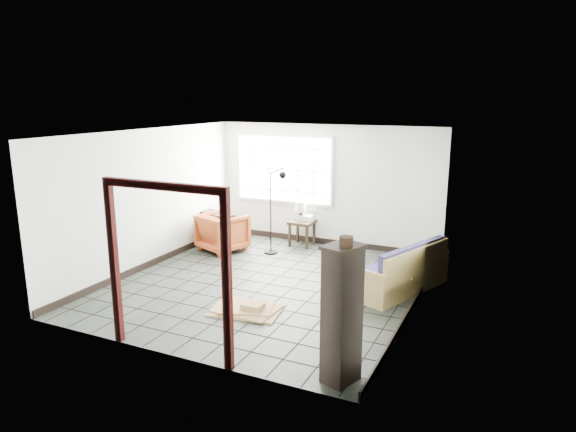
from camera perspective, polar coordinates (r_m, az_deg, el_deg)
The scene contains 15 objects.
ground at distance 8.97m, azimuth -2.14°, elevation -7.56°, with size 5.50×5.50×0.00m, color black.
room_shell at distance 8.55m, azimuth -2.15°, elevation 3.09°, with size 5.02×5.52×2.61m.
window_panel at distance 11.36m, azimuth -0.48°, elevation 5.22°, with size 2.32×0.08×1.52m.
doorway_trim at distance 6.38m, azimuth -13.40°, elevation -3.57°, with size 1.80×0.08×2.20m.
futon_sofa at distance 8.77m, azimuth 12.64°, elevation -6.28°, with size 1.34×2.01×0.83m.
armchair at distance 10.81m, azimuth -7.26°, elevation -1.59°, with size 0.85×0.79×0.87m, color brown.
side_table at distance 11.08m, azimuth 1.57°, elevation -1.03°, with size 0.51×0.51×0.55m.
table_lamp at distance 11.04m, azimuth 1.41°, elevation 0.95°, with size 0.32×0.32×0.41m.
projector at distance 11.10m, azimuth 1.88°, elevation -0.19°, with size 0.33×0.26×0.11m.
floor_lamp at distance 10.37m, azimuth -1.30°, elevation 0.86°, with size 0.55×0.36×1.80m.
console_shelf at distance 11.28m, azimuth -8.01°, elevation -1.39°, with size 0.99×0.64×0.72m.
tall_shelf at distance 5.83m, azimuth 6.01°, elevation -10.74°, with size 0.46×0.52×1.62m.
pot at distance 5.48m, azimuth 6.49°, elevation -2.85°, with size 0.15×0.15×0.11m.
open_box at distance 8.74m, azimuth 11.25°, elevation -7.22°, with size 0.83×0.43×0.46m.
cardboard_pile at distance 7.92m, azimuth -4.55°, elevation -10.20°, with size 1.16×0.90×0.15m.
Camera 1 is at (3.85, -7.45, 3.18)m, focal length 32.00 mm.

